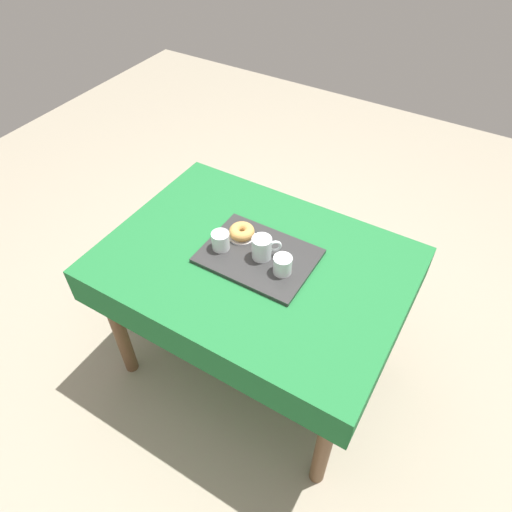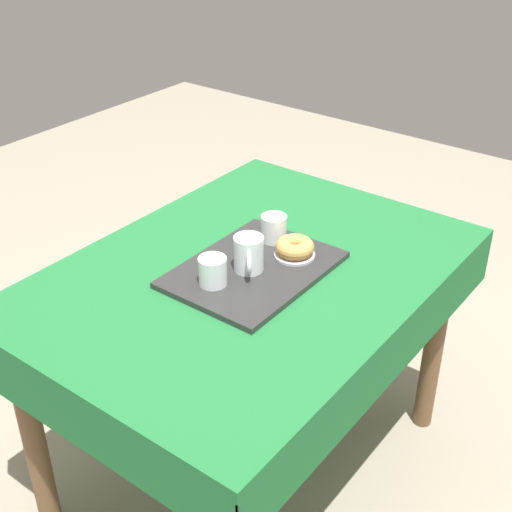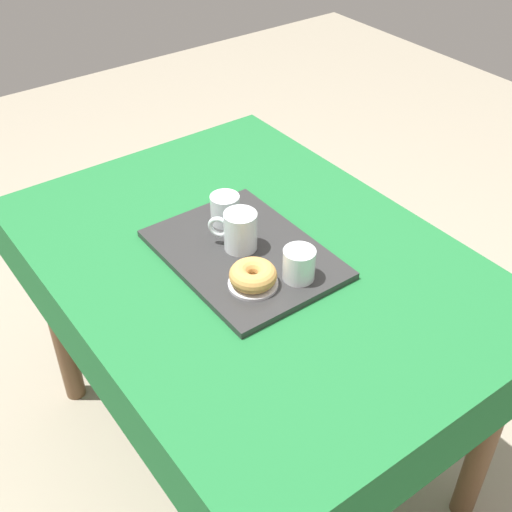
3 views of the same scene
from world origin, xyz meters
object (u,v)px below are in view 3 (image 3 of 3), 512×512
(serving_tray, at_px, (244,254))
(dining_table, at_px, (252,290))
(tea_mug_left, at_px, (240,232))
(water_glass_near, at_px, (299,266))
(water_glass_far, at_px, (225,211))
(donut_plate_left, at_px, (253,284))
(sugar_donut_left, at_px, (253,275))

(serving_tray, bearing_deg, dining_table, -109.46)
(dining_table, height_order, tea_mug_left, tea_mug_left)
(dining_table, bearing_deg, water_glass_near, -170.49)
(dining_table, distance_m, water_glass_near, 0.22)
(serving_tray, xyz_separation_m, water_glass_far, (0.13, -0.03, 0.04))
(water_glass_near, height_order, donut_plate_left, water_glass_near)
(serving_tray, distance_m, water_glass_near, 0.16)
(serving_tray, height_order, sugar_donut_left, sugar_donut_left)
(serving_tray, relative_size, donut_plate_left, 3.96)
(serving_tray, distance_m, tea_mug_left, 0.06)
(sugar_donut_left, bearing_deg, dining_table, -34.86)
(donut_plate_left, height_order, sugar_donut_left, sugar_donut_left)
(dining_table, height_order, donut_plate_left, donut_plate_left)
(dining_table, height_order, serving_tray, serving_tray)
(sugar_donut_left, bearing_deg, water_glass_near, -111.48)
(tea_mug_left, distance_m, water_glass_near, 0.18)
(donut_plate_left, xyz_separation_m, sugar_donut_left, (0.00, 0.00, 0.03))
(dining_table, relative_size, serving_tray, 2.74)
(sugar_donut_left, bearing_deg, donut_plate_left, 0.00)
(water_glass_near, relative_size, donut_plate_left, 0.67)
(serving_tray, height_order, donut_plate_left, donut_plate_left)
(dining_table, relative_size, water_glass_near, 16.25)
(donut_plate_left, bearing_deg, tea_mug_left, -23.40)
(water_glass_near, xyz_separation_m, water_glass_far, (0.28, 0.01, -0.00))
(serving_tray, relative_size, water_glass_far, 5.92)
(dining_table, distance_m, water_glass_far, 0.21)
(serving_tray, xyz_separation_m, water_glass_near, (-0.15, -0.04, 0.04))
(tea_mug_left, height_order, water_glass_far, tea_mug_left)
(donut_plate_left, bearing_deg, serving_tray, -25.90)
(serving_tray, bearing_deg, sugar_donut_left, 154.10)
(dining_table, height_order, water_glass_far, water_glass_far)
(water_glass_near, height_order, sugar_donut_left, water_glass_near)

